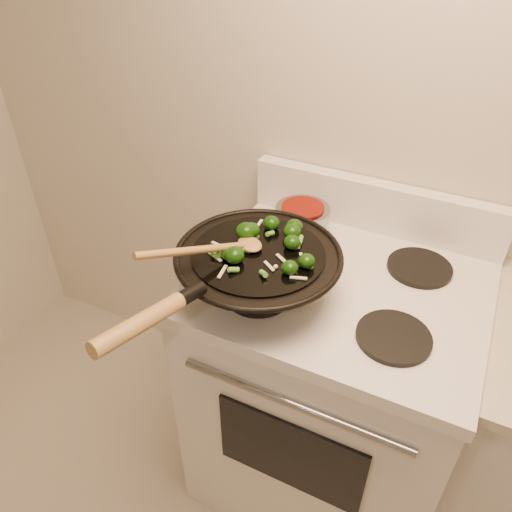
% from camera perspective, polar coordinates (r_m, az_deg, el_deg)
% --- Properties ---
extents(stove, '(0.78, 0.67, 1.08)m').
position_cam_1_polar(stove, '(1.71, 8.17, -14.56)').
color(stove, white).
rests_on(stove, ground).
extents(wok, '(0.42, 0.70, 0.21)m').
position_cam_1_polar(wok, '(1.27, 0.12, -1.75)').
color(wok, black).
rests_on(wok, stove).
extents(stirfry, '(0.27, 0.28, 0.05)m').
position_cam_1_polar(stirfry, '(1.25, 1.28, 1.81)').
color(stirfry, '#113608').
rests_on(stirfry, wok).
extents(wooden_spoon, '(0.20, 0.31, 0.11)m').
position_cam_1_polar(wooden_spoon, '(1.20, -4.15, 0.98)').
color(wooden_spoon, '#A77C42').
rests_on(wooden_spoon, wok).
extents(saucepan, '(0.16, 0.26, 0.10)m').
position_cam_1_polar(saucepan, '(1.51, 5.23, 4.03)').
color(saucepan, gray).
rests_on(saucepan, stove).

